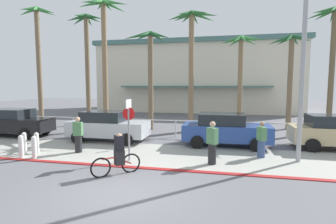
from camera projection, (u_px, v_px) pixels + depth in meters
name	position (u px, v px, depth m)	size (l,w,h in m)	color
ground_plane	(180.00, 133.00, 17.58)	(80.00, 80.00, 0.00)	#5B5B60
sidewalk_strip	(159.00, 155.00, 11.93)	(44.00, 4.00, 0.02)	#9E9E93
curb_paint	(146.00, 168.00, 9.99)	(44.00, 0.24, 0.03)	maroon
building_backdrop	(198.00, 77.00, 33.19)	(23.83, 10.19, 8.31)	beige
rail_fence	(176.00, 123.00, 16.03)	(23.12, 0.08, 1.04)	white
stop_sign_bike_lane	(129.00, 121.00, 10.80)	(0.52, 0.56, 2.56)	gray
bollard_0	(37.00, 143.00, 12.05)	(0.20, 0.20, 1.00)	white
bollard_1	(21.00, 146.00, 11.38)	(0.20, 0.20, 1.00)	white
bollard_2	(24.00, 143.00, 12.08)	(0.20, 0.20, 1.00)	white
bollard_3	(34.00, 147.00, 11.22)	(0.20, 0.20, 1.00)	white
streetlight_curb	(305.00, 56.00, 10.18)	(0.24, 2.54, 7.50)	#9EA0A5
palm_tree_0	(38.00, 43.00, 20.19)	(3.16, 2.85, 9.07)	#756047
palm_tree_1	(87.00, 45.00, 20.53)	(3.15, 3.24, 8.63)	#756047
palm_tree_2	(104.00, 34.00, 18.01)	(3.68, 2.93, 8.94)	#846B4C
palm_tree_3	(150.00, 56.00, 18.28)	(3.20, 3.00, 6.87)	#756047
palm_tree_4	(192.00, 39.00, 17.53)	(3.35, 3.25, 8.04)	#846B4C
palm_tree_5	(241.00, 56.00, 19.65)	(3.43, 3.17, 6.82)	#846B4C
palm_tree_6	(290.00, 61.00, 18.59)	(2.91, 2.71, 6.69)	#756047
palm_tree_7	(333.00, 36.00, 17.72)	(3.28, 3.82, 8.36)	brown
car_black_0	(14.00, 122.00, 16.25)	(4.40, 2.02, 1.69)	black
car_silver_1	(108.00, 126.00, 14.78)	(4.40, 2.02, 1.69)	#B2B7BC
car_blue_2	(225.00, 129.00, 13.57)	(4.40, 2.02, 1.69)	#284793
cyclist_red_0	(118.00, 155.00, 9.26)	(1.40, 1.26, 1.50)	black
pedestrian_0	(261.00, 141.00, 11.40)	(0.43, 0.47, 1.58)	#384C7A
pedestrian_1	(78.00, 136.00, 12.25)	(0.44, 0.37, 1.69)	#232326
pedestrian_2	(212.00, 145.00, 10.41)	(0.48, 0.45, 1.73)	#232326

